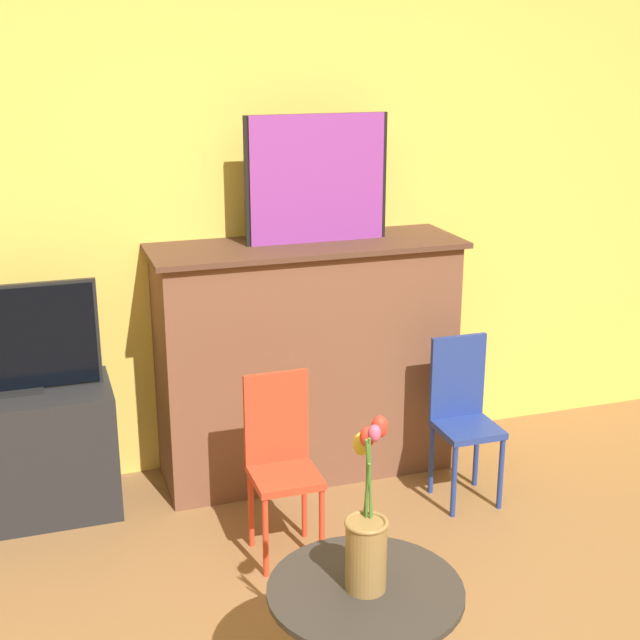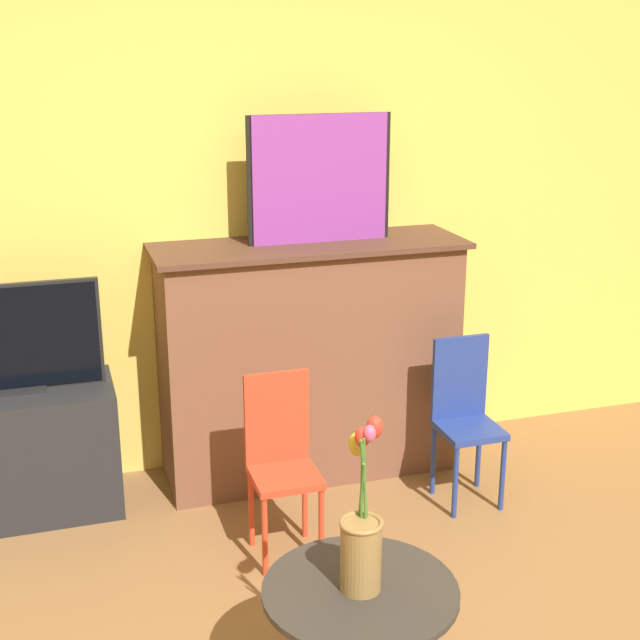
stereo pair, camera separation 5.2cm
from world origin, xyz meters
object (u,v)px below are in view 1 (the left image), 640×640
at_px(chair_red, 281,455).
at_px(painting, 317,179).
at_px(tv_monitor, 0,342).
at_px(chair_blue, 463,410).
at_px(vase_tulips, 367,536).

bearing_deg(chair_red, painting, 60.77).
relative_size(tv_monitor, chair_red, 1.08).
relative_size(tv_monitor, chair_blue, 1.08).
bearing_deg(painting, vase_tulips, -103.41).
bearing_deg(chair_blue, tv_monitor, 166.48).
height_order(chair_red, vase_tulips, vase_tulips).
relative_size(chair_red, chair_blue, 1.00).
height_order(tv_monitor, vase_tulips, tv_monitor).
distance_m(painting, tv_monitor, 1.55).
relative_size(chair_blue, vase_tulips, 1.47).
xyz_separation_m(painting, tv_monitor, (-1.42, -0.01, -0.62)).
relative_size(painting, vase_tulips, 1.29).
bearing_deg(chair_red, chair_blue, 11.49).
bearing_deg(painting, chair_blue, -42.16).
bearing_deg(chair_red, vase_tulips, -91.44).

